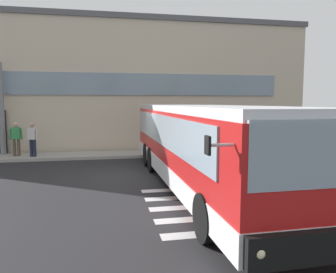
{
  "coord_description": "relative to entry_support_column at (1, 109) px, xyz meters",
  "views": [
    {
      "loc": [
        -1.3,
        -12.47,
        2.8
      ],
      "look_at": [
        1.06,
        -0.25,
        1.5
      ],
      "focal_mm": 35.09,
      "sensor_mm": 36.0,
      "label": 1
    }
  ],
  "objects": [
    {
      "name": "ground_plane",
      "position": [
        6.41,
        -5.4,
        -2.48
      ],
      "size": [
        80.0,
        90.0,
        0.02
      ],
      "primitive_type": "cube",
      "color": "#232326",
      "rests_on": "ground"
    },
    {
      "name": "terminal_building",
      "position": [
        5.72,
        6.22,
        1.34
      ],
      "size": [
        23.34,
        13.8,
        7.64
      ],
      "color": "beige",
      "rests_on": "ground"
    },
    {
      "name": "bus_main_foreground",
      "position": [
        8.18,
        -7.67,
        -1.14
      ],
      "size": [
        3.03,
        12.09,
        2.7
      ],
      "color": "red",
      "rests_on": "ground"
    },
    {
      "name": "boarding_curb",
      "position": [
        6.41,
        -0.6,
        -2.4
      ],
      "size": [
        25.54,
        2.0,
        0.15
      ],
      "primitive_type": "cube",
      "color": "#9E9B93",
      "rests_on": "ground"
    },
    {
      "name": "entry_support_column",
      "position": [
        0.0,
        0.0,
        0.0
      ],
      "size": [
        0.28,
        0.28,
        4.65
      ],
      "primitive_type": "cylinder",
      "color": "slate",
      "rests_on": "boarding_curb"
    },
    {
      "name": "passenger_near_column",
      "position": [
        0.8,
        -0.67,
        -1.39
      ],
      "size": [
        0.59,
        0.23,
        1.68
      ],
      "color": "#4C4233",
      "rests_on": "boarding_curb"
    },
    {
      "name": "bay_paint_stripes",
      "position": [
        8.41,
        -9.6,
        -2.47
      ],
      "size": [
        4.4,
        3.96,
        0.01
      ],
      "color": "silver",
      "rests_on": "ground"
    },
    {
      "name": "passenger_by_doorway",
      "position": [
        1.64,
        -1.03,
        -1.39
      ],
      "size": [
        0.53,
        0.37,
        1.68
      ],
      "color": "#1E2338",
      "rests_on": "boarding_curb"
    }
  ]
}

